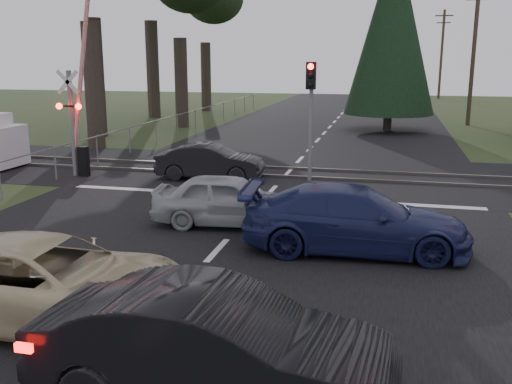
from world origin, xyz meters
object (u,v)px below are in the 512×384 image
(silver_car, at_px, (229,200))
(blue_sedan, at_px, (355,219))
(traffic_signal_center, at_px, (311,101))
(cream_coupe, at_px, (48,282))
(crossing_signal, at_px, (77,120))
(utility_pole_far, at_px, (442,53))
(utility_pole_mid, at_px, (474,49))
(dark_car_far, at_px, (210,162))
(dark_hatchback, at_px, (214,348))

(silver_car, distance_m, blue_sedan, 3.53)
(traffic_signal_center, xyz_separation_m, cream_coupe, (-2.64, -11.68, -2.11))
(blue_sedan, bearing_deg, cream_coupe, 131.74)
(crossing_signal, bearing_deg, blue_sedan, -30.60)
(utility_pole_far, bearing_deg, utility_pole_mid, -90.00)
(traffic_signal_center, xyz_separation_m, utility_pole_mid, (7.50, 19.32, 1.92))
(utility_pole_mid, bearing_deg, crossing_signal, -127.97)
(utility_pole_mid, distance_m, cream_coupe, 32.86)
(crossing_signal, relative_size, dark_car_far, 1.84)
(traffic_signal_center, xyz_separation_m, dark_car_far, (-3.50, -0.32, -2.18))
(traffic_signal_center, distance_m, blue_sedan, 7.54)
(crossing_signal, height_order, blue_sedan, crossing_signal)
(traffic_signal_center, xyz_separation_m, blue_sedan, (2.00, -6.97, -2.07))
(utility_pole_mid, bearing_deg, dark_hatchback, -101.84)
(blue_sedan, relative_size, dark_car_far, 1.33)
(utility_pole_mid, height_order, dark_car_far, utility_pole_mid)
(dark_hatchback, bearing_deg, cream_coupe, 66.48)
(traffic_signal_center, bearing_deg, dark_car_far, -174.80)
(traffic_signal_center, bearing_deg, dark_hatchback, -87.07)
(dark_hatchback, height_order, silver_car, dark_hatchback)
(utility_pole_far, height_order, dark_car_far, utility_pole_far)
(traffic_signal_center, xyz_separation_m, silver_car, (-1.28, -5.68, -2.14))
(cream_coupe, xyz_separation_m, dark_car_far, (-0.86, 11.36, -0.07))
(dark_hatchback, bearing_deg, utility_pole_far, -5.09)
(cream_coupe, xyz_separation_m, dark_hatchback, (3.32, -1.56, 0.06))
(dark_hatchback, bearing_deg, dark_car_far, 19.59)
(dark_hatchback, distance_m, blue_sedan, 6.41)
(crossing_signal, bearing_deg, traffic_signal_center, 6.15)
(utility_pole_mid, bearing_deg, utility_pole_far, 90.00)
(utility_pole_far, bearing_deg, cream_coupe, -100.26)
(crossing_signal, xyz_separation_m, cream_coupe, (5.63, -10.79, -1.37))
(silver_car, xyz_separation_m, blue_sedan, (3.28, -1.29, 0.06))
(traffic_signal_center, distance_m, dark_car_far, 4.14)
(dark_hatchback, distance_m, dark_car_far, 13.58)
(dark_hatchback, relative_size, dark_car_far, 1.20)
(silver_car, bearing_deg, dark_hatchback, -171.10)
(cream_coupe, distance_m, dark_car_far, 11.39)
(utility_pole_mid, relative_size, blue_sedan, 1.79)
(traffic_signal_center, height_order, dark_car_far, traffic_signal_center)
(utility_pole_far, bearing_deg, silver_car, -99.96)
(utility_pole_far, relative_size, dark_hatchback, 1.99)
(traffic_signal_center, relative_size, dark_car_far, 1.08)
(crossing_signal, bearing_deg, cream_coupe, -62.42)
(utility_pole_far, relative_size, blue_sedan, 1.79)
(dark_car_far, bearing_deg, cream_coupe, -179.22)
(utility_pole_mid, height_order, silver_car, utility_pole_mid)
(dark_car_far, bearing_deg, silver_car, -161.04)
(traffic_signal_center, relative_size, cream_coupe, 0.82)
(utility_pole_far, distance_m, dark_car_far, 46.16)
(crossing_signal, height_order, traffic_signal_center, crossing_signal)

